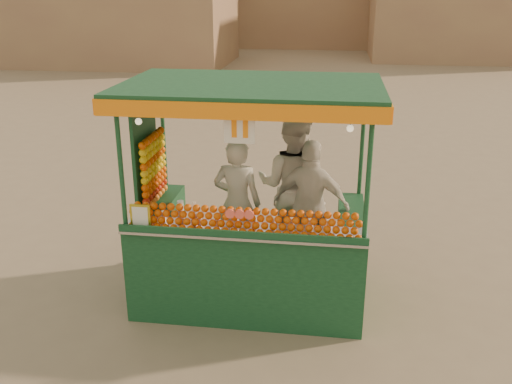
# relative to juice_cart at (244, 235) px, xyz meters

# --- Properties ---
(ground) EXTENTS (90.00, 90.00, 0.00)m
(ground) POSITION_rel_juice_cart_xyz_m (0.07, 0.01, -0.82)
(ground) COLOR #766854
(ground) RESTS_ON ground
(building_right) EXTENTS (9.00, 6.00, 5.00)m
(building_right) POSITION_rel_juice_cart_xyz_m (7.07, 24.01, 1.68)
(building_right) COLOR #987A56
(building_right) RESTS_ON ground
(juice_cart) EXTENTS (2.77, 1.79, 2.52)m
(juice_cart) POSITION_rel_juice_cart_xyz_m (0.00, 0.00, 0.00)
(juice_cart) COLOR #0F3A20
(juice_cart) RESTS_ON ground
(vendor_left) EXTENTS (0.60, 0.42, 1.56)m
(vendor_left) POSITION_rel_juice_cart_xyz_m (-0.13, 0.33, 0.25)
(vendor_left) COLOR beige
(vendor_left) RESTS_ON ground
(vendor_middle) EXTENTS (0.95, 0.79, 1.80)m
(vendor_middle) POSITION_rel_juice_cart_xyz_m (0.48, 0.71, 0.37)
(vendor_middle) COLOR silver
(vendor_middle) RESTS_ON ground
(vendor_right) EXTENTS (0.97, 0.57, 1.56)m
(vendor_right) POSITION_rel_juice_cart_xyz_m (0.73, 0.38, 0.25)
(vendor_right) COLOR silver
(vendor_right) RESTS_ON ground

